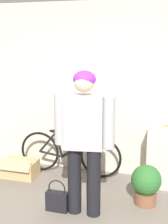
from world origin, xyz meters
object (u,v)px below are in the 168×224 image
at_px(cardboard_box, 20,168).
at_px(potted_plant, 146,183).
at_px(person, 84,134).
at_px(handbag, 57,200).
at_px(bicycle, 69,153).

bearing_deg(cardboard_box, potted_plant, -8.84).
xyz_separation_m(person, handbag, (-0.33, -0.05, -0.85)).
bearing_deg(person, bicycle, 108.61).
bearing_deg(handbag, cardboard_box, 139.63).
height_order(handbag, potted_plant, potted_plant).
distance_m(bicycle, handbag, 1.12).
xyz_separation_m(person, bicycle, (-0.54, 1.03, -0.65)).
height_order(bicycle, handbag, bicycle).
bearing_deg(bicycle, potted_plant, -26.58).
distance_m(cardboard_box, potted_plant, 1.95).
relative_size(person, cardboard_box, 3.23).
relative_size(cardboard_box, potted_plant, 1.02).
height_order(person, handbag, person).
relative_size(bicycle, cardboard_box, 3.07).
bearing_deg(handbag, person, 8.42).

